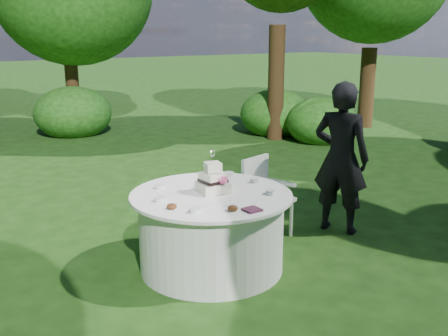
{
  "coord_description": "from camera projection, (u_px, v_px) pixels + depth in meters",
  "views": [
    {
      "loc": [
        -2.61,
        -4.01,
        2.27
      ],
      "look_at": [
        0.15,
        0.0,
        1.0
      ],
      "focal_mm": 42.0,
      "sensor_mm": 36.0,
      "label": 1
    }
  ],
  "objects": [
    {
      "name": "ground",
      "position": [
        212.0,
        267.0,
        5.2
      ],
      "size": [
        80.0,
        80.0,
        0.0
      ],
      "primitive_type": "plane",
      "color": "#16330E",
      "rests_on": "ground"
    },
    {
      "name": "cake",
      "position": [
        213.0,
        181.0,
        5.03
      ],
      "size": [
        0.31,
        0.31,
        0.41
      ],
      "color": "white",
      "rests_on": "table"
    },
    {
      "name": "feather_plume",
      "position": [
        215.0,
        206.0,
        4.63
      ],
      "size": [
        0.48,
        0.07,
        0.01
      ],
      "primitive_type": "ellipsoid",
      "color": "white",
      "rests_on": "table"
    },
    {
      "name": "petal_cups",
      "position": [
        206.0,
        195.0,
        4.88
      ],
      "size": [
        0.94,
        1.1,
        0.05
      ],
      "color": "#562D16",
      "rests_on": "table"
    },
    {
      "name": "table",
      "position": [
        211.0,
        231.0,
        5.11
      ],
      "size": [
        1.56,
        1.56,
        0.77
      ],
      "color": "silver",
      "rests_on": "ground"
    },
    {
      "name": "napkins",
      "position": [
        252.0,
        210.0,
        4.53
      ],
      "size": [
        0.14,
        0.14,
        0.02
      ],
      "primitive_type": "cube",
      "color": "#4D2139",
      "rests_on": "table"
    },
    {
      "name": "chair",
      "position": [
        263.0,
        192.0,
        5.91
      ],
      "size": [
        0.55,
        0.55,
        0.9
      ],
      "color": "silver",
      "rests_on": "ground"
    },
    {
      "name": "votives",
      "position": [
        213.0,
        189.0,
        5.07
      ],
      "size": [
        1.2,
        0.9,
        0.04
      ],
      "color": "white",
      "rests_on": "table"
    },
    {
      "name": "guest",
      "position": [
        341.0,
        158.0,
        5.97
      ],
      "size": [
        0.66,
        0.76,
        1.75
      ],
      "primitive_type": "imported",
      "rotation": [
        0.0,
        0.0,
        2.03
      ],
      "color": "black",
      "rests_on": "ground"
    }
  ]
}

